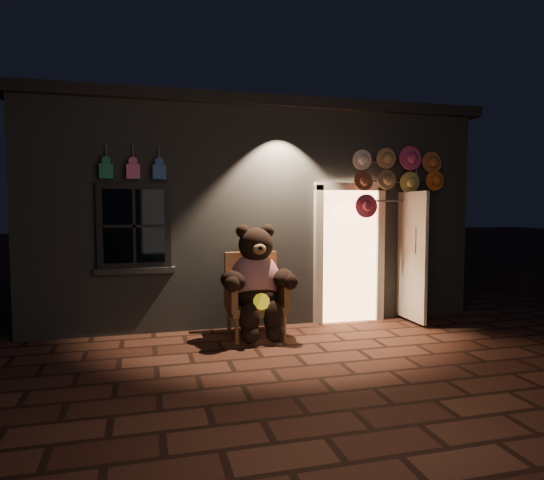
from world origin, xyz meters
name	(u,v)px	position (x,y,z in m)	size (l,w,h in m)	color
ground	(295,355)	(0.00, 0.00, 0.00)	(60.00, 60.00, 0.00)	brown
shop_building	(235,211)	(0.00, 3.99, 1.74)	(7.30, 5.95, 3.51)	slate
wicker_armchair	(254,294)	(-0.28, 1.05, 0.58)	(0.81, 0.73, 1.16)	#A2703E
teddy_bear	(257,281)	(-0.28, 0.90, 0.79)	(1.13, 0.87, 1.56)	red
hat_rack	(396,177)	(2.06, 1.28, 2.29)	(1.55, 0.22, 2.73)	#59595E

